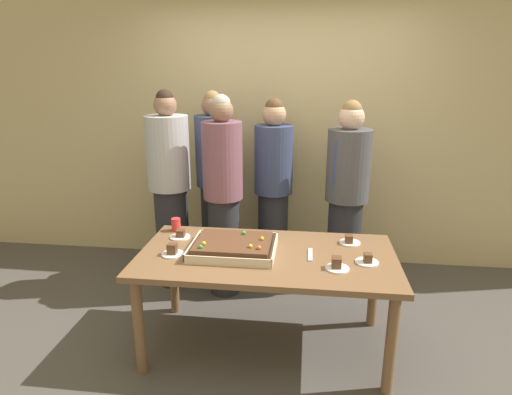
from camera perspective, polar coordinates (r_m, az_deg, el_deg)
ground_plane at (r=3.29m, az=1.34°, el=-18.97°), size 12.00×12.00×0.00m
interior_back_panel at (r=4.29m, az=3.65°, el=11.11°), size 8.00×0.12×3.00m
party_table at (r=2.97m, az=1.43°, el=-8.95°), size 1.73×0.90×0.72m
sheet_cake at (r=2.95m, az=-3.01°, el=-6.48°), size 0.57×0.47×0.11m
plated_slice_near_left at (r=2.96m, az=-11.01°, el=-7.01°), size 0.15×0.15×0.08m
plated_slice_near_right at (r=3.24m, az=-10.00°, el=-4.96°), size 0.15×0.15×0.06m
plated_slice_far_left at (r=2.88m, az=14.53°, el=-8.06°), size 0.15×0.15×0.07m
plated_slice_far_right at (r=2.76m, az=10.66°, el=-8.78°), size 0.15×0.15×0.08m
plated_slice_center_front at (r=3.16m, az=12.27°, el=-5.63°), size 0.15×0.15×0.06m
drink_cup_nearest at (r=3.37m, az=-10.54°, el=-3.55°), size 0.07×0.07×0.10m
cake_server_utensil at (r=2.93m, az=7.19°, el=-7.51°), size 0.03×0.20×0.01m
person_serving_front at (r=3.86m, az=-11.30°, el=1.13°), size 0.37×0.37×1.76m
person_green_shirt_behind at (r=3.63m, az=-4.36°, el=0.34°), size 0.33×0.33×1.73m
person_striped_tie_right at (r=3.99m, az=2.31°, el=1.43°), size 0.35×0.35×1.67m
person_far_right_suit at (r=3.84m, az=11.91°, el=0.36°), size 0.37×0.37×1.67m
person_left_edge_reaching at (r=4.05m, az=-5.50°, el=2.10°), size 0.34×0.34×1.73m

